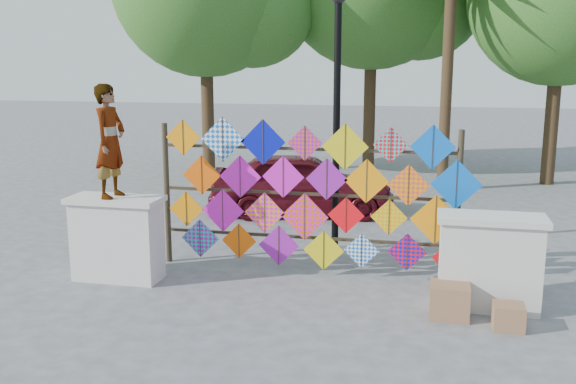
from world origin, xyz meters
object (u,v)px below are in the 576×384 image
object	(u,v)px
lamppost	(337,96)
kite_rack	(310,196)
sedan	(302,183)
vendor_woman	(110,141)

from	to	relation	value
lamppost	kite_rack	bearing A→B (deg)	-99.15
kite_rack	sedan	world-z (taller)	kite_rack
kite_rack	lamppost	xyz separation A→B (m)	(0.20, 1.27, 1.46)
kite_rack	vendor_woman	size ratio (longest dim) A/B	2.98
vendor_woman	lamppost	distance (m)	3.79
vendor_woman	sedan	bearing A→B (deg)	-17.44
sedan	lamppost	size ratio (longest dim) A/B	0.89
vendor_woman	sedan	size ratio (longest dim) A/B	0.42
kite_rack	lamppost	world-z (taller)	lamppost
kite_rack	sedan	bearing A→B (deg)	103.19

